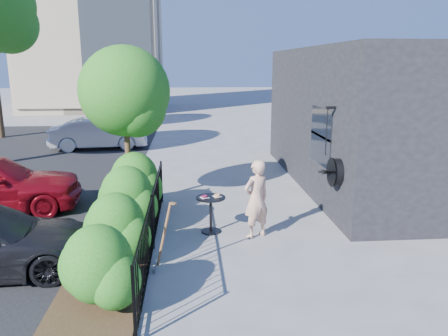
{
  "coord_description": "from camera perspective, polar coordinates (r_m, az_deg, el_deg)",
  "views": [
    {
      "loc": [
        -0.76,
        -8.09,
        3.55
      ],
      "look_at": [
        0.03,
        1.69,
        1.2
      ],
      "focal_mm": 35.0,
      "sensor_mm": 36.0,
      "label": 1
    }
  ],
  "objects": [
    {
      "name": "car_silver",
      "position": [
        19.32,
        -16.03,
        4.34
      ],
      "size": [
        4.15,
        1.89,
        1.32
      ],
      "primitive_type": "imported",
      "rotation": [
        0.0,
        0.0,
        1.7
      ],
      "color": "#B7B7BD",
      "rests_on": "ground"
    },
    {
      "name": "fence",
      "position": [
        8.65,
        -9.32,
        -6.92
      ],
      "size": [
        0.05,
        6.05,
        1.1
      ],
      "color": "black",
      "rests_on": "ground"
    },
    {
      "name": "shovel",
      "position": [
        7.69,
        -8.06,
        -9.45
      ],
      "size": [
        0.43,
        0.17,
        1.3
      ],
      "color": "brown",
      "rests_on": "ground"
    },
    {
      "name": "shop_building",
      "position": [
        14.14,
        21.81,
        6.22
      ],
      "size": [
        6.22,
        9.0,
        4.0
      ],
      "color": "black",
      "rests_on": "ground"
    },
    {
      "name": "ground",
      "position": [
        8.86,
        0.68,
        -10.14
      ],
      "size": [
        120.0,
        120.0,
        0.0
      ],
      "primitive_type": "plane",
      "color": "gray",
      "rests_on": "ground"
    },
    {
      "name": "patio_tree",
      "position": [
        10.97,
        -12.51,
        9.05
      ],
      "size": [
        2.2,
        2.2,
        3.94
      ],
      "color": "#3F2B19",
      "rests_on": "ground"
    },
    {
      "name": "shrubs",
      "position": [
        8.77,
        -13.23,
        -5.86
      ],
      "size": [
        1.1,
        5.6,
        1.24
      ],
      "color": "#236316",
      "rests_on": "ground"
    },
    {
      "name": "cafe_table",
      "position": [
        9.37,
        -1.73,
        -5.23
      ],
      "size": [
        0.63,
        0.63,
        0.84
      ],
      "rotation": [
        0.0,
        0.0,
        0.42
      ],
      "color": "black",
      "rests_on": "ground"
    },
    {
      "name": "woman",
      "position": [
        9.06,
        4.24,
        -4.06
      ],
      "size": [
        0.72,
        0.63,
        1.65
      ],
      "primitive_type": "imported",
      "rotation": [
        0.0,
        0.0,
        3.63
      ],
      "color": "tan",
      "rests_on": "ground"
    },
    {
      "name": "planting_bed",
      "position": [
        8.93,
        -13.74,
        -10.07
      ],
      "size": [
        1.3,
        6.0,
        0.08
      ],
      "primitive_type": "cube",
      "color": "#382616",
      "rests_on": "ground"
    }
  ]
}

